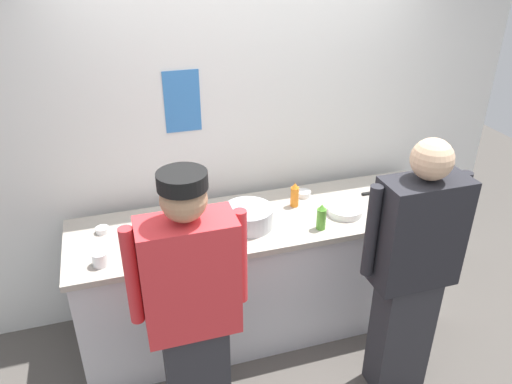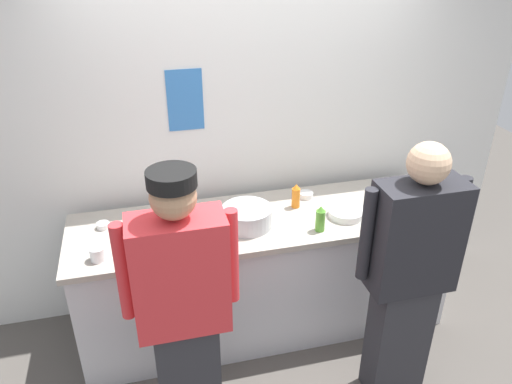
{
  "view_description": "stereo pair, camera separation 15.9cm",
  "coord_description": "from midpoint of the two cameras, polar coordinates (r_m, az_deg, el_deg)",
  "views": [
    {
      "loc": [
        -0.92,
        -2.35,
        2.67
      ],
      "look_at": [
        -0.06,
        0.43,
        1.11
      ],
      "focal_mm": 35.1,
      "sensor_mm": 36.0,
      "label": 1
    },
    {
      "loc": [
        -0.77,
        -2.4,
        2.67
      ],
      "look_at": [
        -0.06,
        0.43,
        1.11
      ],
      "focal_mm": 35.1,
      "sensor_mm": 36.0,
      "label": 2
    }
  ],
  "objects": [
    {
      "name": "ground_plane",
      "position": [
        3.67,
        1.71,
        -18.51
      ],
      "size": [
        9.0,
        9.0,
        0.0
      ],
      "primitive_type": "plane",
      "color": "#514C47"
    },
    {
      "name": "wall_back",
      "position": [
        3.57,
        -2.58,
        8.85
      ],
      "size": [
        4.1,
        0.11,
        2.98
      ],
      "color": "silver",
      "rests_on": "ground"
    },
    {
      "name": "prep_counter",
      "position": [
        3.63,
        -0.18,
        -9.17
      ],
      "size": [
        2.61,
        0.74,
        0.92
      ],
      "color": "silver",
      "rests_on": "ground"
    },
    {
      "name": "chef_near_left",
      "position": [
        2.67,
        -9.01,
        -13.29
      ],
      "size": [
        0.61,
        0.24,
        1.71
      ],
      "color": "#2D2D33",
      "rests_on": "ground"
    },
    {
      "name": "chef_center",
      "position": [
        3.05,
        15.93,
        -8.39
      ],
      "size": [
        0.62,
        0.24,
        1.72
      ],
      "color": "#2D2D33",
      "rests_on": "ground"
    },
    {
      "name": "plate_stack_front",
      "position": [
        3.45,
        8.81,
        -2.13
      ],
      "size": [
        0.24,
        0.24,
        0.05
      ],
      "color": "white",
      "rests_on": "prep_counter"
    },
    {
      "name": "mixing_bowl_steel",
      "position": [
        3.26,
        -2.31,
        -2.88
      ],
      "size": [
        0.33,
        0.33,
        0.13
      ],
      "primitive_type": "cylinder",
      "color": "#B7BABF",
      "rests_on": "prep_counter"
    },
    {
      "name": "sheet_tray",
      "position": [
        3.29,
        -9.79,
        -4.11
      ],
      "size": [
        0.45,
        0.35,
        0.02
      ],
      "primitive_type": "cube",
      "rotation": [
        0.0,
        0.0,
        -0.05
      ],
      "color": "#B7BABF",
      "rests_on": "prep_counter"
    },
    {
      "name": "squeeze_bottle_primary",
      "position": [
        3.23,
        6.07,
        -2.87
      ],
      "size": [
        0.06,
        0.06,
        0.18
      ],
      "color": "#56A333",
      "rests_on": "prep_counter"
    },
    {
      "name": "squeeze_bottle_secondary",
      "position": [
        3.03,
        -13.44,
        -5.66
      ],
      "size": [
        0.06,
        0.06,
        0.2
      ],
      "color": "#56A333",
      "rests_on": "prep_counter"
    },
    {
      "name": "squeeze_bottle_spare",
      "position": [
        3.48,
        3.13,
        -0.37
      ],
      "size": [
        0.06,
        0.06,
        0.18
      ],
      "color": "orange",
      "rests_on": "prep_counter"
    },
    {
      "name": "ramekin_green_sauce",
      "position": [
        3.38,
        -18.41,
        -4.12
      ],
      "size": [
        0.08,
        0.08,
        0.04
      ],
      "color": "white",
      "rests_on": "prep_counter"
    },
    {
      "name": "ramekin_orange_sauce",
      "position": [
        3.64,
        4.2,
        -0.17
      ],
      "size": [
        0.1,
        0.1,
        0.04
      ],
      "color": "white",
      "rests_on": "prep_counter"
    },
    {
      "name": "ramekin_yellow_sauce",
      "position": [
        3.7,
        16.08,
        -0.76
      ],
      "size": [
        0.1,
        0.1,
        0.04
      ],
      "color": "white",
      "rests_on": "prep_counter"
    },
    {
      "name": "deli_cup",
      "position": [
        3.07,
        -18.78,
        -7.25
      ],
      "size": [
        0.09,
        0.09,
        0.08
      ],
      "primitive_type": "cylinder",
      "color": "white",
      "rests_on": "prep_counter"
    },
    {
      "name": "chefs_knife",
      "position": [
        3.76,
        12.35,
        -0.07
      ],
      "size": [
        0.28,
        0.03,
        0.02
      ],
      "color": "#B7BABF",
      "rests_on": "prep_counter"
    }
  ]
}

